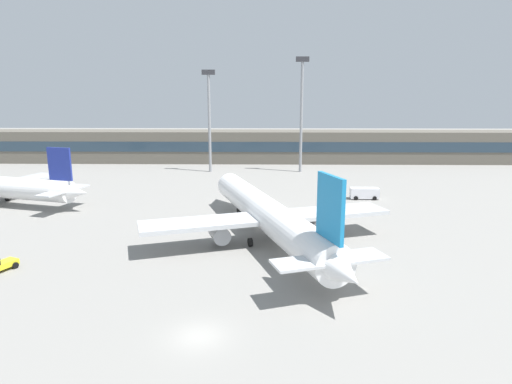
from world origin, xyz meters
The scene contains 6 objects.
ground_plane centered at (0.00, 40.00, 0.00)m, with size 400.00×400.00×0.00m, color gray.
terminal_building centered at (0.00, 96.50, 4.50)m, with size 158.60×12.13×9.00m.
airplane_near centered at (5.26, 24.57, 3.56)m, with size 32.66×45.75×11.66m.
service_van_white centered at (23.71, 48.15, 1.11)m, with size 5.22×2.35×2.08m.
floodlight_tower_west centered at (-8.59, 78.18, 14.55)m, with size 3.20×0.80×25.08m.
floodlight_tower_east centered at (14.25, 78.49, 16.12)m, with size 3.20×0.80×28.13m.
Camera 1 is at (5.11, -30.95, 18.38)m, focal length 30.53 mm.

